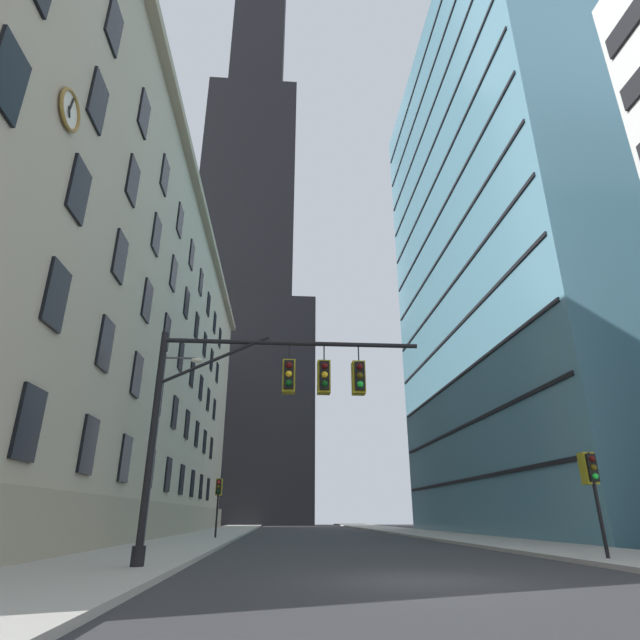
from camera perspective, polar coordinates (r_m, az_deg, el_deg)
The scene contains 9 objects.
ground_plane at distance 13.13m, azimuth 11.78°, elevation -27.50°, with size 102.00×160.00×0.10m, color #303033.
sidewalk_left at distance 13.70m, azimuth -29.32°, elevation -24.65°, with size 5.00×160.00×0.15m, color #A8A399.
station_building at distance 41.90m, azimuth -26.96°, elevation -2.48°, with size 17.90×60.13×26.90m.
dark_skyscraper at distance 109.50m, azimuth -8.39°, elevation 7.75°, with size 28.08×28.08×192.24m.
glass_office_midrise at distance 51.62m, azimuth 22.36°, elevation 8.48°, with size 16.32×34.49×51.67m.
traffic_signal_mast at distance 15.41m, azimuth -4.92°, elevation -8.17°, with size 8.18×0.63×6.60m.
traffic_light_near_right at distance 19.70m, azimuth 28.62°, elevation -15.18°, with size 0.40×0.63×3.27m.
traffic_light_far_left at distance 34.45m, azimuth -11.55°, elevation -18.59°, with size 0.40×0.63×3.51m.
street_lamppost at distance 25.12m, azimuth -17.77°, elevation -11.81°, with size 1.94×0.32×8.73m.
Camera 1 is at (-3.33, -12.62, 1.40)m, focal length 27.88 mm.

